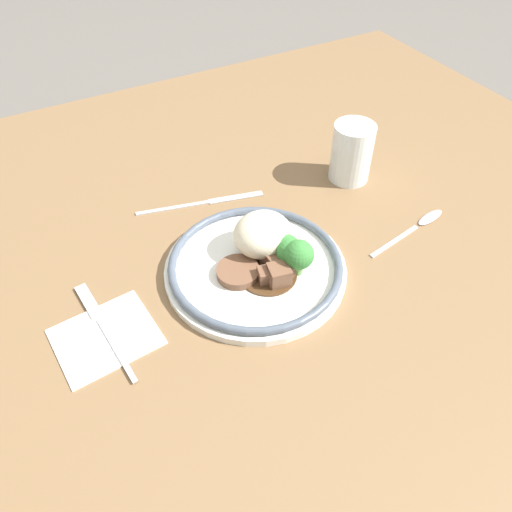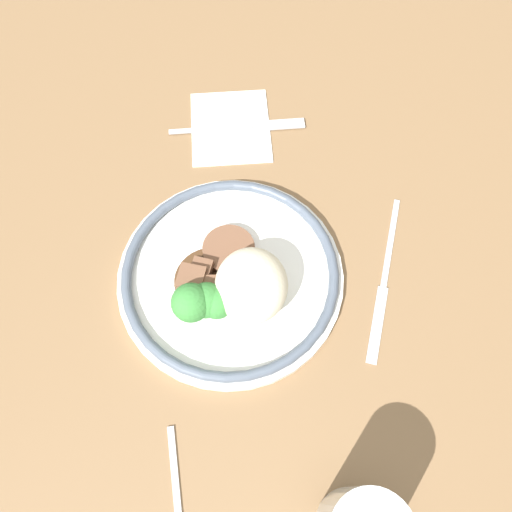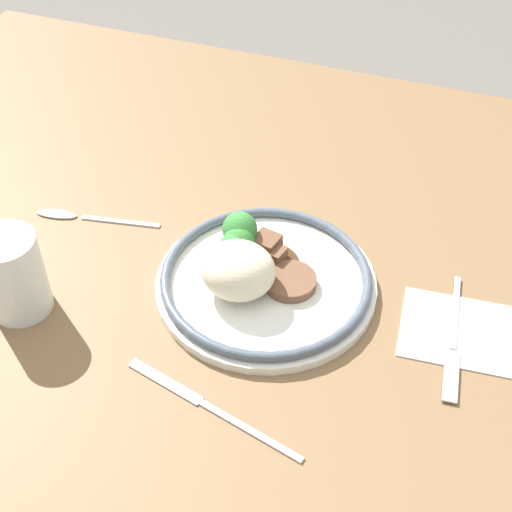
{
  "view_description": "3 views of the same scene",
  "coord_description": "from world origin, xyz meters",
  "px_view_note": "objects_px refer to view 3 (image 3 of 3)",
  "views": [
    {
      "loc": [
        -0.24,
        -0.49,
        0.57
      ],
      "look_at": [
        0.0,
        -0.04,
        0.06
      ],
      "focal_mm": 35.0,
      "sensor_mm": 36.0,
      "label": 1
    },
    {
      "loc": [
        0.23,
        -0.02,
        0.58
      ],
      "look_at": [
        -0.02,
        -0.02,
        0.05
      ],
      "focal_mm": 35.0,
      "sensor_mm": 36.0,
      "label": 2
    },
    {
      "loc": [
        -0.19,
        0.52,
        0.65
      ],
      "look_at": [
        0.02,
        -0.08,
        0.05
      ],
      "focal_mm": 50.0,
      "sensor_mm": 36.0,
      "label": 3
    }
  ],
  "objects_px": {
    "knife": "(205,405)",
    "spoon": "(72,216)",
    "juice_glass": "(14,278)",
    "plate": "(257,273)",
    "fork": "(453,347)"
  },
  "relations": [
    {
      "from": "knife",
      "to": "spoon",
      "type": "height_order",
      "value": "spoon"
    },
    {
      "from": "plate",
      "to": "spoon",
      "type": "distance_m",
      "value": 0.28
    },
    {
      "from": "fork",
      "to": "spoon",
      "type": "bearing_deg",
      "value": -101.8
    },
    {
      "from": "plate",
      "to": "fork",
      "type": "distance_m",
      "value": 0.24
    },
    {
      "from": "plate",
      "to": "knife",
      "type": "bearing_deg",
      "value": 92.79
    },
    {
      "from": "juice_glass",
      "to": "spoon",
      "type": "distance_m",
      "value": 0.17
    },
    {
      "from": "knife",
      "to": "spoon",
      "type": "relative_size",
      "value": 1.25
    },
    {
      "from": "knife",
      "to": "spoon",
      "type": "bearing_deg",
      "value": -23.66
    },
    {
      "from": "fork",
      "to": "spoon",
      "type": "relative_size",
      "value": 1.1
    },
    {
      "from": "spoon",
      "to": "knife",
      "type": "bearing_deg",
      "value": 132.37
    },
    {
      "from": "juice_glass",
      "to": "knife",
      "type": "distance_m",
      "value": 0.27
    },
    {
      "from": "plate",
      "to": "juice_glass",
      "type": "xyz_separation_m",
      "value": [
        0.25,
        0.13,
        0.03
      ]
    },
    {
      "from": "plate",
      "to": "knife",
      "type": "xyz_separation_m",
      "value": [
        -0.01,
        0.18,
        -0.02
      ]
    },
    {
      "from": "plate",
      "to": "juice_glass",
      "type": "height_order",
      "value": "juice_glass"
    },
    {
      "from": "spoon",
      "to": "juice_glass",
      "type": "bearing_deg",
      "value": 89.86
    }
  ]
}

